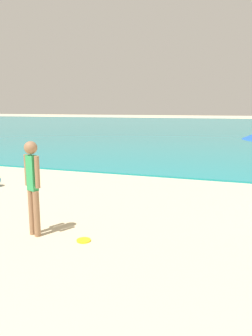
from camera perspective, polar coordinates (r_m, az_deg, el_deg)
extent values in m
cube|color=teal|center=(40.34, 15.96, 7.02)|extent=(160.00, 60.00, 0.06)
cylinder|color=#936B4C|center=(6.11, -16.28, -7.48)|extent=(0.11, 0.11, 0.83)
cylinder|color=#936B4C|center=(5.99, -15.47, -7.79)|extent=(0.11, 0.11, 0.83)
cube|color=#2DA35B|center=(5.87, -16.24, -0.84)|extent=(0.22, 0.18, 0.63)
sphere|color=#936B4C|center=(5.80, -16.46, 3.45)|extent=(0.23, 0.23, 0.23)
cylinder|color=#936B4C|center=(5.99, -17.09, -0.32)|extent=(0.08, 0.08, 0.56)
cylinder|color=#936B4C|center=(5.74, -15.38, -0.70)|extent=(0.08, 0.08, 0.56)
cylinder|color=yellow|center=(5.76, -7.47, -12.54)|extent=(0.25, 0.25, 0.03)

